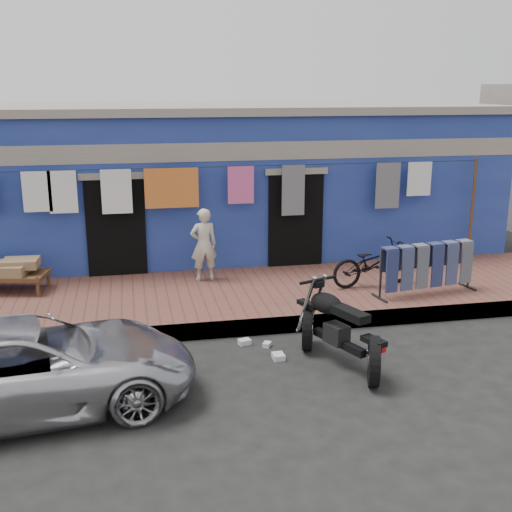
{
  "coord_description": "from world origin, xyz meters",
  "views": [
    {
      "loc": [
        -1.93,
        -7.63,
        3.77
      ],
      "look_at": [
        0.0,
        2.0,
        1.15
      ],
      "focal_mm": 45.0,
      "sensor_mm": 36.0,
      "label": 1
    }
  ],
  "objects_px": {
    "car": "(27,365)",
    "jeans_rack": "(426,268)",
    "motorcycle": "(339,327)",
    "charpoy": "(2,276)",
    "bicycle": "(373,258)",
    "seated_person": "(204,245)"
  },
  "relations": [
    {
      "from": "car",
      "to": "jeans_rack",
      "type": "distance_m",
      "value": 6.76
    },
    {
      "from": "motorcycle",
      "to": "charpoy",
      "type": "distance_m",
      "value": 6.18
    },
    {
      "from": "jeans_rack",
      "to": "bicycle",
      "type": "bearing_deg",
      "value": 139.85
    },
    {
      "from": "charpoy",
      "to": "seated_person",
      "type": "bearing_deg",
      "value": -0.26
    },
    {
      "from": "bicycle",
      "to": "charpoy",
      "type": "height_order",
      "value": "bicycle"
    },
    {
      "from": "seated_person",
      "to": "bicycle",
      "type": "bearing_deg",
      "value": 157.05
    },
    {
      "from": "car",
      "to": "seated_person",
      "type": "height_order",
      "value": "seated_person"
    },
    {
      "from": "seated_person",
      "to": "motorcycle",
      "type": "height_order",
      "value": "seated_person"
    },
    {
      "from": "charpoy",
      "to": "jeans_rack",
      "type": "distance_m",
      "value": 7.44
    },
    {
      "from": "charpoy",
      "to": "bicycle",
      "type": "bearing_deg",
      "value": -8.36
    },
    {
      "from": "car",
      "to": "seated_person",
      "type": "distance_m",
      "value": 4.84
    },
    {
      "from": "motorcycle",
      "to": "jeans_rack",
      "type": "bearing_deg",
      "value": 20.47
    },
    {
      "from": "car",
      "to": "motorcycle",
      "type": "height_order",
      "value": "same"
    },
    {
      "from": "seated_person",
      "to": "bicycle",
      "type": "distance_m",
      "value": 3.1
    },
    {
      "from": "seated_person",
      "to": "motorcycle",
      "type": "bearing_deg",
      "value": 106.34
    },
    {
      "from": "bicycle",
      "to": "motorcycle",
      "type": "distance_m",
      "value": 3.08
    },
    {
      "from": "seated_person",
      "to": "jeans_rack",
      "type": "xyz_separation_m",
      "value": [
        3.69,
        -1.56,
        -0.22
      ]
    },
    {
      "from": "charpoy",
      "to": "jeans_rack",
      "type": "bearing_deg",
      "value": -12.27
    },
    {
      "from": "car",
      "to": "seated_person",
      "type": "relative_size",
      "value": 2.98
    },
    {
      "from": "bicycle",
      "to": "charpoy",
      "type": "distance_m",
      "value": 6.6
    },
    {
      "from": "bicycle",
      "to": "jeans_rack",
      "type": "height_order",
      "value": "bicycle"
    },
    {
      "from": "car",
      "to": "seated_person",
      "type": "xyz_separation_m",
      "value": [
        2.59,
        4.07,
        0.36
      ]
    }
  ]
}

